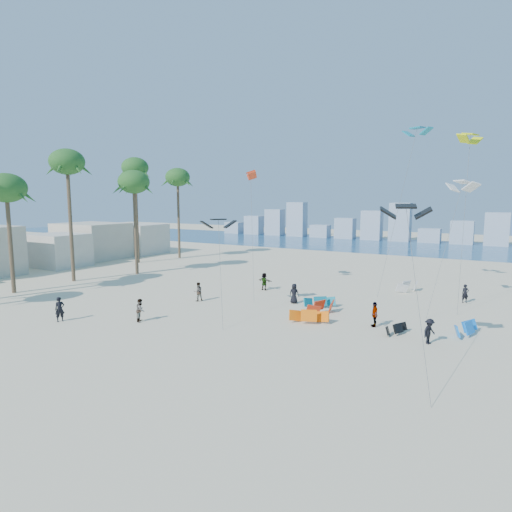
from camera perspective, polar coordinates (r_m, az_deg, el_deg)
The scene contains 10 objects.
ground at distance 27.49m, azimuth -23.31°, elevation -12.84°, with size 220.00×220.00×0.00m, color beige.
ocean at distance 90.08m, azimuth 16.40°, elevation 1.42°, with size 220.00×220.00×0.00m, color navy.
kitesurfer_near at distance 36.13m, azimuth -24.69°, elevation -6.47°, with size 0.69×0.46×1.90m, color black.
kitesurfer_mid at distance 34.10m, azimuth -15.15°, elevation -6.97°, with size 0.85×0.66×1.75m, color gray.
kitesurfers_far at distance 37.27m, azimuth 7.27°, elevation -5.51°, with size 22.15×14.35×1.86m.
grounded_kites at distance 36.31m, azimuth 14.32°, elevation -6.72°, with size 14.00×18.25×0.97m.
flying_kites at distance 36.06m, azimuth 20.42°, elevation 10.08°, with size 32.59×25.00×16.41m.
palm_row at distance 52.85m, azimuth -23.99°, elevation 9.90°, with size 10.65×44.80×15.18m.
beachfront_buildings at distance 65.75m, azimuth -26.52°, elevation 1.05°, with size 11.50×43.00×6.00m.
distant_skyline at distance 99.80m, azimuth 17.17°, elevation 3.74°, with size 85.00×3.00×8.40m.
Camera 1 is at (20.98, -15.11, 9.35)m, focal length 30.01 mm.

